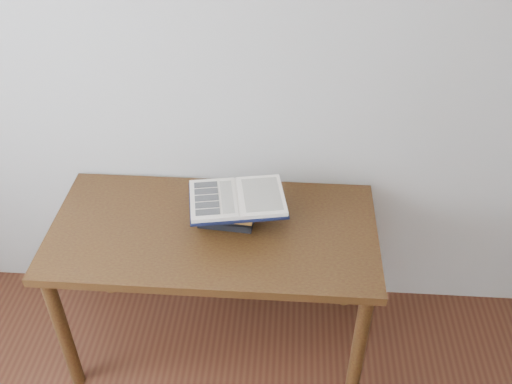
{
  "coord_description": "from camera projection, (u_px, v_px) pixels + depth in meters",
  "views": [
    {
      "loc": [
        0.3,
        -0.41,
        2.36
      ],
      "look_at": [
        0.18,
        1.35,
        0.98
      ],
      "focal_mm": 40.0,
      "sensor_mm": 36.0,
      "label": 1
    }
  ],
  "objects": [
    {
      "name": "book_stack",
      "position": [
        227.0,
        209.0,
        2.42
      ],
      "size": [
        0.25,
        0.21,
        0.12
      ],
      "color": "black",
      "rests_on": "desk"
    },
    {
      "name": "open_book",
      "position": [
        237.0,
        199.0,
        2.35
      ],
      "size": [
        0.44,
        0.34,
        0.03
      ],
      "rotation": [
        0.0,
        0.0,
        0.18
      ],
      "color": "black",
      "rests_on": "book_stack"
    },
    {
      "name": "desk",
      "position": [
        214.0,
        245.0,
        2.48
      ],
      "size": [
        1.39,
        0.69,
        0.74
      ],
      "color": "#4B3412",
      "rests_on": "ground"
    }
  ]
}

